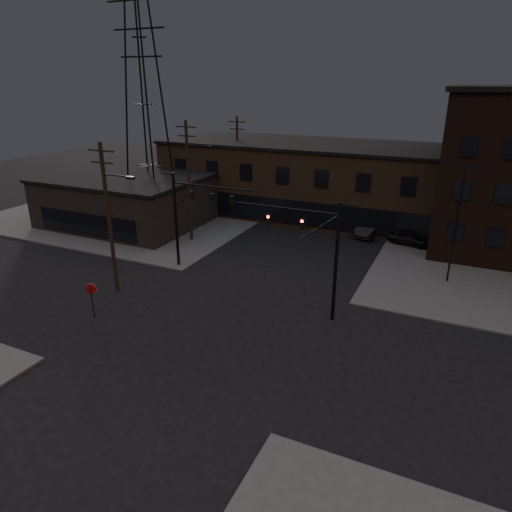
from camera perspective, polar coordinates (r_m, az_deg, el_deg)
The scene contains 15 objects.
ground at distance 29.56m, azimuth -5.35°, elevation -9.12°, with size 140.00×140.00×0.00m, color black.
sidewalk_nw at distance 58.16m, azimuth -13.37°, elevation 5.86°, with size 30.00×30.00×0.15m, color #474744.
building_row at distance 52.73m, azimuth 10.06°, elevation 8.96°, with size 40.00×12.00×8.00m, color #4D3A29.
building_left at distance 51.86m, azimuth -15.88°, elevation 6.57°, with size 16.00×12.00×5.00m, color black.
traffic_signal_near at distance 29.26m, azimuth 7.93°, elevation 1.12°, with size 7.12×0.24×8.00m.
traffic_signal_far at distance 37.23m, azimuth -8.43°, elevation 5.60°, with size 7.12×0.24×8.00m.
stop_sign at distance 31.85m, azimuth -19.90°, elevation -4.31°, with size 0.72×0.33×2.48m.
utility_pole_near at distance 34.11m, azimuth -17.88°, elevation 4.85°, with size 3.70×0.28×11.00m.
utility_pole_mid at distance 43.84m, azimuth -8.34°, elevation 9.46°, with size 3.70×0.28×11.50m.
utility_pole_far at distance 54.63m, azimuth -2.33°, elevation 11.59°, with size 2.20×0.28×11.00m.
transmission_tower at distance 50.69m, azimuth -13.73°, elevation 17.94°, with size 7.00×7.00×25.00m, color black, non-canonical shape.
lot_light_a at distance 37.08m, azimuth 23.90°, elevation 4.73°, with size 1.50×0.28×9.14m.
parked_car_lot_a at distance 45.75m, azimuth 18.62°, elevation 2.15°, with size 1.56×3.88×1.32m, color black.
parked_car_lot_b at distance 45.59m, azimuth 25.16°, elevation 1.22°, with size 2.01×4.95×1.44m, color silver.
car_crossing at distance 47.95m, azimuth 14.31°, elevation 3.52°, with size 1.82×5.21×1.72m, color black.
Camera 1 is at (13.19, -21.88, 14.86)m, focal length 32.00 mm.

